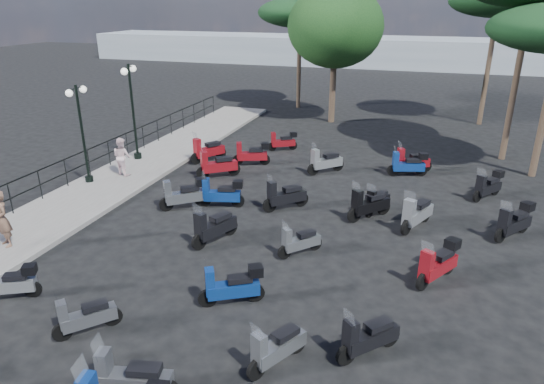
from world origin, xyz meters
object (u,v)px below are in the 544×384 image
(woman, at_px, (2,219))
(pine_0, at_px, (499,1))
(scooter_16, at_px, (285,196))
(scooter_20, at_px, (438,264))
(pine_2, at_px, (300,13))
(scooter_6, at_px, (132,379))
(scooter_4, at_px, (208,151))
(scooter_7, at_px, (232,286))
(scooter_25, at_px, (368,337))
(scooter_2, at_px, (9,283))
(scooter_3, at_px, (221,194))
(scooter_29, at_px, (408,165))
(scooter_11, at_px, (283,142))
(scooter_28, at_px, (488,186))
(lamp_post_2, at_px, (132,106))
(scooter_14, at_px, (299,242))
(scooter_10, at_px, (217,165))
(scooter_17, at_px, (325,162))
(scooter_23, at_px, (411,162))
(scooter_15, at_px, (369,205))
(broadleaf_tree, at_px, (335,27))
(scooter_21, at_px, (377,202))
(scooter_8, at_px, (214,227))
(scooter_1, at_px, (85,317))
(scooter_19, at_px, (276,348))
(scooter_22, at_px, (416,214))
(scooter_27, at_px, (514,222))
(lamp_post_1, at_px, (82,128))
(scooter_9, at_px, (184,195))

(woman, bearing_deg, pine_0, 79.06)
(scooter_16, bearing_deg, scooter_20, -166.44)
(woman, distance_m, pine_2, 23.16)
(scooter_6, bearing_deg, scooter_4, 6.56)
(scooter_7, distance_m, scooter_25, 3.46)
(scooter_2, bearing_deg, pine_2, -28.92)
(scooter_3, xyz_separation_m, scooter_25, (6.00, -6.27, -0.05))
(scooter_20, height_order, scooter_29, scooter_20)
(woman, height_order, scooter_29, woman)
(scooter_11, height_order, pine_2, pine_2)
(scooter_3, relative_size, scooter_28, 1.19)
(lamp_post_2, distance_m, scooter_14, 11.35)
(scooter_25, bearing_deg, scooter_10, -7.86)
(pine_0, bearing_deg, scooter_17, -121.06)
(scooter_14, distance_m, scooter_29, 8.35)
(scooter_17, bearing_deg, scooter_23, -116.24)
(scooter_10, height_order, scooter_14, scooter_10)
(scooter_15, distance_m, broadleaf_tree, 14.85)
(woman, height_order, scooter_11, woman)
(scooter_15, relative_size, scooter_21, 1.00)
(scooter_8, distance_m, broadleaf_tree, 17.34)
(scooter_1, distance_m, broadleaf_tree, 22.08)
(woman, xyz_separation_m, scooter_19, (9.05, -2.23, -0.55))
(scooter_10, relative_size, pine_0, 0.20)
(scooter_25, bearing_deg, scooter_22, -52.96)
(scooter_20, height_order, scooter_27, scooter_27)
(scooter_7, xyz_separation_m, scooter_11, (-2.59, 12.79, -0.05))
(scooter_29, bearing_deg, pine_0, -35.31)
(scooter_29, bearing_deg, scooter_22, 168.98)
(scooter_4, bearing_deg, scooter_22, -172.23)
(scooter_7, relative_size, scooter_28, 1.06)
(scooter_4, relative_size, scooter_19, 1.13)
(scooter_4, bearing_deg, scooter_16, 172.36)
(scooter_15, height_order, scooter_16, scooter_15)
(scooter_25, height_order, pine_2, pine_2)
(woman, height_order, scooter_19, woman)
(scooter_7, relative_size, scooter_23, 0.91)
(scooter_20, bearing_deg, scooter_28, -73.20)
(scooter_2, relative_size, scooter_23, 0.84)
(scooter_14, bearing_deg, scooter_11, -28.67)
(scooter_6, bearing_deg, scooter_3, 0.18)
(woman, distance_m, scooter_8, 6.11)
(scooter_11, height_order, scooter_17, scooter_17)
(scooter_8, xyz_separation_m, broadleaf_tree, (0.24, 16.61, 4.98))
(scooter_21, height_order, scooter_23, scooter_23)
(scooter_14, xyz_separation_m, scooter_25, (2.45, -3.73, 0.04))
(lamp_post_1, relative_size, woman, 2.27)
(scooter_9, bearing_deg, scooter_1, 150.66)
(scooter_28, bearing_deg, pine_0, -56.19)
(scooter_20, xyz_separation_m, scooter_25, (-1.35, -3.46, -0.06))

